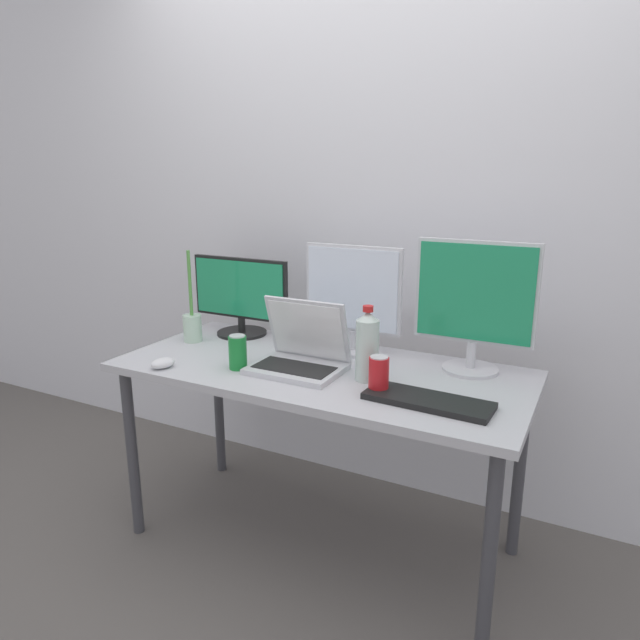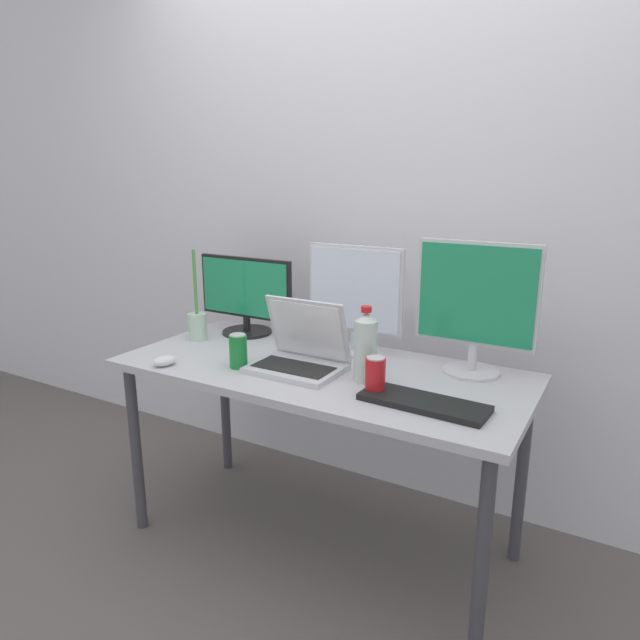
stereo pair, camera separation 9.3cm
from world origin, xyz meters
The scene contains 13 objects.
ground_plane centered at (0.00, 0.00, 0.00)m, with size 16.00×16.00×0.00m, color #5B5651.
wall_back centered at (0.00, 0.59, 1.30)m, with size 7.00×0.08×2.60m, color silver.
work_desk centered at (0.00, 0.00, 0.67)m, with size 1.51×0.68×0.74m.
monitor_left centered at (-0.51, 0.23, 0.91)m, with size 0.47×0.22×0.34m.
monitor_center centered at (0.03, 0.22, 0.97)m, with size 0.40×0.17×0.43m.
monitor_right centered at (0.50, 0.22, 0.99)m, with size 0.42×0.20×0.47m.
laptop_silver centered at (-0.05, -0.05, 0.80)m, with size 0.32×0.25×0.26m.
keyboard_main centered at (0.45, -0.15, 0.75)m, with size 0.40×0.14×0.02m, color black.
mouse_by_keyboard centered at (-0.51, -0.27, 0.76)m, with size 0.06×0.09×0.04m, color silver.
water_bottle centered at (0.20, -0.04, 0.86)m, with size 0.08×0.08×0.26m.
soda_can_near_keyboard centered at (-0.26, -0.15, 0.80)m, with size 0.07×0.07×0.13m.
soda_can_by_laptop centered at (0.28, -0.14, 0.80)m, with size 0.07×0.07×0.13m.
bamboo_vase centered at (-0.63, 0.05, 0.81)m, with size 0.08×0.08×0.39m.
Camera 2 is at (0.99, -1.72, 1.45)m, focal length 32.00 mm.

